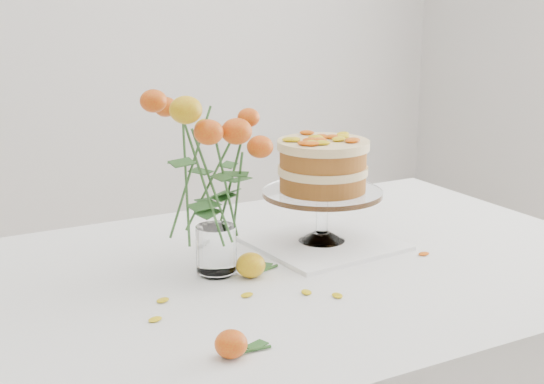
# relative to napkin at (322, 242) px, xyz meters

# --- Properties ---
(table) EXTENTS (1.43, 0.93, 0.76)m
(table) POSITION_rel_napkin_xyz_m (-0.15, -0.08, -0.09)
(table) COLOR tan
(table) RESTS_ON ground
(napkin) EXTENTS (0.31, 0.31, 0.01)m
(napkin) POSITION_rel_napkin_xyz_m (0.00, 0.00, 0.00)
(napkin) COLOR white
(napkin) RESTS_ON table
(cake_stand) EXTENTS (0.25, 0.25, 0.23)m
(cake_stand) POSITION_rel_napkin_xyz_m (0.00, 0.00, 0.16)
(cake_stand) COLOR white
(cake_stand) RESTS_ON napkin
(rose_vase) EXTENTS (0.33, 0.33, 0.39)m
(rose_vase) POSITION_rel_napkin_xyz_m (-0.27, -0.05, 0.22)
(rose_vase) COLOR white
(rose_vase) RESTS_ON table
(loose_rose_near) EXTENTS (0.10, 0.06, 0.05)m
(loose_rose_near) POSITION_rel_napkin_xyz_m (-0.22, -0.10, 0.02)
(loose_rose_near) COLOR gold
(loose_rose_near) RESTS_ON table
(loose_rose_far) EXTENTS (0.09, 0.05, 0.04)m
(loose_rose_far) POSITION_rel_napkin_xyz_m (-0.40, -0.38, 0.02)
(loose_rose_far) COLOR red
(loose_rose_far) RESTS_ON table
(stray_petal_a) EXTENTS (0.03, 0.02, 0.00)m
(stray_petal_a) POSITION_rel_napkin_xyz_m (-0.27, -0.18, -0.00)
(stray_petal_a) COLOR gold
(stray_petal_a) RESTS_ON table
(stray_petal_b) EXTENTS (0.03, 0.02, 0.00)m
(stray_petal_b) POSITION_rel_napkin_xyz_m (-0.17, -0.22, -0.00)
(stray_petal_b) COLOR gold
(stray_petal_b) RESTS_ON table
(stray_petal_c) EXTENTS (0.03, 0.02, 0.00)m
(stray_petal_c) POSITION_rel_napkin_xyz_m (-0.13, -0.26, -0.00)
(stray_petal_c) COLOR gold
(stray_petal_c) RESTS_ON table
(stray_petal_d) EXTENTS (0.03, 0.02, 0.00)m
(stray_petal_d) POSITION_rel_napkin_xyz_m (-0.41, -0.13, -0.00)
(stray_petal_d) COLOR gold
(stray_petal_d) RESTS_ON table
(stray_petal_e) EXTENTS (0.03, 0.02, 0.00)m
(stray_petal_e) POSITION_rel_napkin_xyz_m (-0.45, -0.20, -0.00)
(stray_petal_e) COLOR gold
(stray_petal_e) RESTS_ON table
(stray_petal_f) EXTENTS (0.03, 0.02, 0.00)m
(stray_petal_f) POSITION_rel_napkin_xyz_m (0.15, -0.16, -0.00)
(stray_petal_f) COLOR gold
(stray_petal_f) RESTS_ON table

